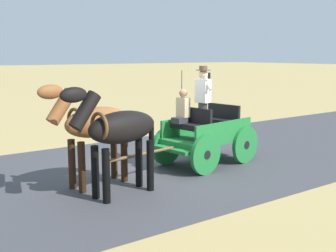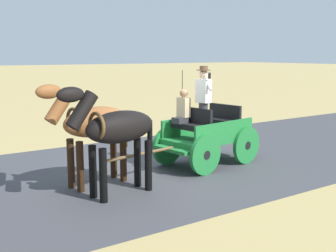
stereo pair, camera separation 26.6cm
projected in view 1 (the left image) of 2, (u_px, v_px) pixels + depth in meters
ground_plane at (166, 164)px, 10.69m from camera, size 200.00×200.00×0.00m
road_surface at (166, 164)px, 10.69m from camera, size 6.79×160.00×0.01m
horse_drawn_carriage at (204, 133)px, 10.57m from camera, size 1.76×4.51×2.50m
horse_near_side at (118, 130)px, 8.11m from camera, size 0.77×2.15×2.21m
horse_off_side at (93, 125)px, 8.72m from camera, size 0.81×2.15×2.21m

